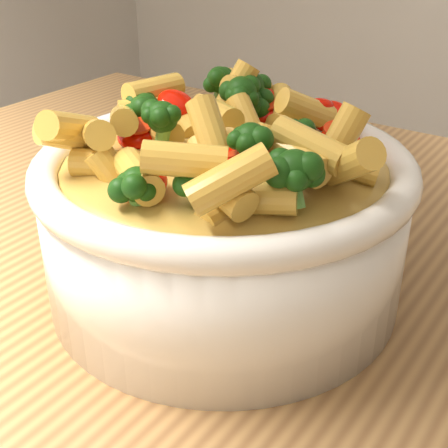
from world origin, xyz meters
The scene contains 3 objects.
table centered at (0.00, 0.00, 0.80)m, with size 1.20×0.80×0.90m.
serving_bowl centered at (-0.07, -0.04, 0.96)m, with size 0.27×0.27×0.12m.
pasta_salad centered at (-0.07, -0.04, 1.03)m, with size 0.21×0.21×0.05m.
Camera 1 is at (0.16, -0.37, 1.17)m, focal length 50.00 mm.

